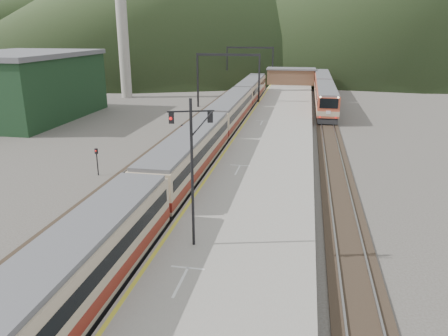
# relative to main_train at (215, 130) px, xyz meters

# --- Properties ---
(track_main) EXTENTS (2.60, 200.00, 0.23)m
(track_main) POSITION_rel_main_train_xyz_m (0.00, 8.47, -1.86)
(track_main) COLOR black
(track_main) RESTS_ON ground
(track_far) EXTENTS (2.60, 200.00, 0.23)m
(track_far) POSITION_rel_main_train_xyz_m (-5.00, 8.47, -1.86)
(track_far) COLOR black
(track_far) RESTS_ON ground
(track_second) EXTENTS (2.60, 200.00, 0.23)m
(track_second) POSITION_rel_main_train_xyz_m (11.50, 8.47, -1.86)
(track_second) COLOR black
(track_second) RESTS_ON ground
(platform) EXTENTS (8.00, 100.00, 1.00)m
(platform) POSITION_rel_main_train_xyz_m (5.60, 6.47, -1.42)
(platform) COLOR gray
(platform) RESTS_ON ground
(gantry_near) EXTENTS (9.55, 0.25, 8.00)m
(gantry_near) POSITION_rel_main_train_xyz_m (-2.85, 23.47, 3.66)
(gantry_near) COLOR black
(gantry_near) RESTS_ON ground
(gantry_far) EXTENTS (9.55, 0.25, 8.00)m
(gantry_far) POSITION_rel_main_train_xyz_m (-2.85, 48.47, 3.66)
(gantry_far) COLOR black
(gantry_far) RESTS_ON ground
(warehouse) EXTENTS (14.50, 20.50, 8.60)m
(warehouse) POSITION_rel_main_train_xyz_m (-28.00, 10.47, 2.39)
(warehouse) COLOR #153219
(warehouse) RESTS_ON ground
(smokestack) EXTENTS (1.80, 1.80, 30.00)m
(smokestack) POSITION_rel_main_train_xyz_m (-22.00, 30.47, 13.08)
(smokestack) COLOR #9E998E
(smokestack) RESTS_ON ground
(station_shed) EXTENTS (9.40, 4.40, 3.10)m
(station_shed) POSITION_rel_main_train_xyz_m (5.60, 46.47, 0.65)
(station_shed) COLOR brown
(station_shed) RESTS_ON platform
(main_train) EXTENTS (2.78, 76.14, 3.39)m
(main_train) POSITION_rel_main_train_xyz_m (0.00, 0.00, 0.00)
(main_train) COLOR tan
(main_train) RESTS_ON track_main
(second_train) EXTENTS (2.69, 36.66, 3.28)m
(second_train) POSITION_rel_main_train_xyz_m (11.50, 30.99, -0.05)
(second_train) COLOR #C14D34
(second_train) RESTS_ON track_second
(signal_mast) EXTENTS (2.12, 0.79, 7.45)m
(signal_mast) POSITION_rel_main_train_xyz_m (3.50, -22.04, 3.60)
(signal_mast) COLOR black
(signal_mast) RESTS_ON platform
(short_signal_a) EXTENTS (0.26, 0.23, 2.27)m
(short_signal_a) POSITION_rel_main_train_xyz_m (-2.04, -22.67, -0.46)
(short_signal_a) COLOR black
(short_signal_a) RESTS_ON ground
(short_signal_b) EXTENTS (0.24, 0.19, 2.27)m
(short_signal_b) POSITION_rel_main_train_xyz_m (-3.35, 0.09, -0.46)
(short_signal_b) COLOR black
(short_signal_b) RESTS_ON ground
(short_signal_c) EXTENTS (0.25, 0.21, 2.27)m
(short_signal_c) POSITION_rel_main_train_xyz_m (-7.70, -9.97, -0.46)
(short_signal_c) COLOR black
(short_signal_c) RESTS_ON ground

